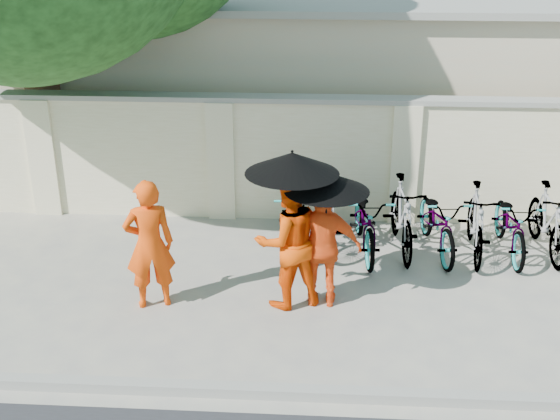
{
  "coord_description": "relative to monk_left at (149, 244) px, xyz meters",
  "views": [
    {
      "loc": [
        0.65,
        -7.82,
        4.74
      ],
      "look_at": [
        0.11,
        0.83,
        1.1
      ],
      "focal_mm": 45.0,
      "sensor_mm": 36.0,
      "label": 1
    }
  ],
  "objects": [
    {
      "name": "ground",
      "position": [
        1.51,
        -0.13,
        -0.87
      ],
      "size": [
        80.0,
        80.0,
        0.0
      ],
      "primitive_type": "plane",
      "color": "#A59E89"
    },
    {
      "name": "compound_wall",
      "position": [
        2.51,
        3.07,
        0.13
      ],
      "size": [
        20.0,
        0.3,
        2.0
      ],
      "primitive_type": "cube",
      "color": "beige",
      "rests_on": "ground"
    },
    {
      "name": "bike_1",
      "position": [
        2.31,
        1.95,
        -0.35
      ],
      "size": [
        0.57,
        1.78,
        1.06
      ],
      "primitive_type": "imported",
      "rotation": [
        0.0,
        0.0,
        0.04
      ],
      "color": "gray",
      "rests_on": "ground"
    },
    {
      "name": "parasol_center",
      "position": [
        1.81,
        0.06,
        1.11
      ],
      "size": [
        1.16,
        1.16,
        1.09
      ],
      "color": "black",
      "rests_on": "ground"
    },
    {
      "name": "bike_0",
      "position": [
        1.76,
        1.92,
        -0.39
      ],
      "size": [
        0.83,
        1.89,
        0.96
      ],
      "primitive_type": "imported",
      "rotation": [
        0.0,
        0.0,
        0.11
      ],
      "color": "gray",
      "rests_on": "ground"
    },
    {
      "name": "monk_left",
      "position": [
        0.0,
        0.0,
        0.0
      ],
      "size": [
        0.74,
        0.6,
        1.75
      ],
      "primitive_type": "imported",
      "rotation": [
        0.0,
        0.0,
        3.46
      ],
      "color": "#F84508",
      "rests_on": "ground"
    },
    {
      "name": "kerb",
      "position": [
        1.51,
        -1.83,
        -0.81
      ],
      "size": [
        40.0,
        0.16,
        0.12
      ],
      "primitive_type": "cube",
      "color": "gray",
      "rests_on": "ground"
    },
    {
      "name": "building_behind",
      "position": [
        3.51,
        6.87,
        0.73
      ],
      "size": [
        14.0,
        6.0,
        3.2
      ],
      "primitive_type": "cube",
      "color": "#B5AE94",
      "rests_on": "ground"
    },
    {
      "name": "bike_6",
      "position": [
        5.03,
        1.84,
        -0.4
      ],
      "size": [
        0.64,
        1.79,
        0.94
      ],
      "primitive_type": "imported",
      "rotation": [
        0.0,
        0.0,
        -0.01
      ],
      "color": "gray",
      "rests_on": "ground"
    },
    {
      "name": "bike_2",
      "position": [
        2.85,
        1.77,
        -0.37
      ],
      "size": [
        0.82,
        1.95,
        1.0
      ],
      "primitive_type": "imported",
      "rotation": [
        0.0,
        0.0,
        0.08
      ],
      "color": "gray",
      "rests_on": "ground"
    },
    {
      "name": "bike_4",
      "position": [
        3.94,
        1.83,
        -0.39
      ],
      "size": [
        0.86,
        1.92,
        0.97
      ],
      "primitive_type": "imported",
      "rotation": [
        0.0,
        0.0,
        0.12
      ],
      "color": "gray",
      "rests_on": "ground"
    },
    {
      "name": "parasol_right",
      "position": [
        2.24,
        0.08,
        0.88
      ],
      "size": [
        1.06,
        1.06,
        0.93
      ],
      "color": "black",
      "rests_on": "ground"
    },
    {
      "name": "monk_center",
      "position": [
        1.76,
        0.14,
        0.03
      ],
      "size": [
        1.08,
        0.99,
        1.81
      ],
      "primitive_type": "imported",
      "rotation": [
        0.0,
        0.0,
        3.56
      ],
      "color": "#EF4704",
      "rests_on": "ground"
    },
    {
      "name": "monk_right",
      "position": [
        2.22,
        0.16,
        -0.05
      ],
      "size": [
        0.99,
        0.46,
        1.65
      ],
      "primitive_type": "imported",
      "rotation": [
        0.0,
        0.0,
        3.08
      ],
      "color": "#FF5417",
      "rests_on": "ground"
    },
    {
      "name": "bike_3",
      "position": [
        3.4,
        1.85,
        -0.31
      ],
      "size": [
        0.63,
        1.9,
        1.12
      ],
      "primitive_type": "imported",
      "rotation": [
        0.0,
        0.0,
        0.06
      ],
      "color": "gray",
      "rests_on": "ground"
    },
    {
      "name": "bike_5",
      "position": [
        4.49,
        1.77,
        -0.34
      ],
      "size": [
        0.66,
        1.8,
        1.06
      ],
      "primitive_type": "imported",
      "rotation": [
        0.0,
        0.0,
        -0.09
      ],
      "color": "gray",
      "rests_on": "ground"
    },
    {
      "name": "bike_7",
      "position": [
        5.58,
        1.89,
        -0.35
      ],
      "size": [
        0.55,
        1.76,
        1.05
      ],
      "primitive_type": "imported",
      "rotation": [
        0.0,
        0.0,
        0.03
      ],
      "color": "gray",
      "rests_on": "ground"
    }
  ]
}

